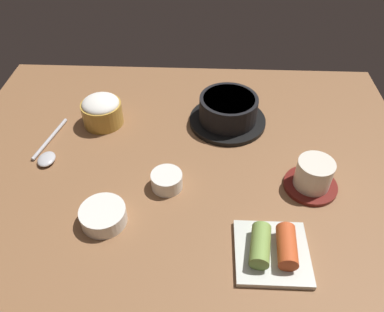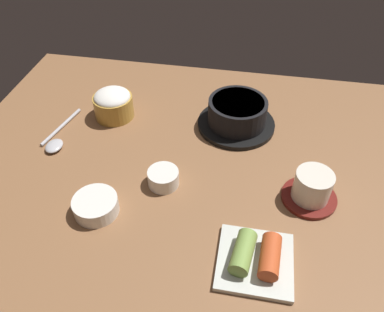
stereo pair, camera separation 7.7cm
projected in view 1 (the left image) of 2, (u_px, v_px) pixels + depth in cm
name	position (u px, v px, depth cm)	size (l,w,h in cm)	color
dining_table	(183.00, 163.00, 81.34)	(100.00, 76.00, 2.00)	brown
stone_pot	(228.00, 111.00, 87.78)	(17.97, 17.97, 6.89)	black
rice_bowl	(102.00, 110.00, 87.50)	(9.28, 9.28, 7.04)	#B78C38
tea_cup_with_saucer	(313.00, 176.00, 72.90)	(10.49, 10.49, 6.57)	maroon
banchan_cup_center	(167.00, 180.00, 73.85)	(6.17, 6.17, 3.29)	white
kimchi_plate	(273.00, 249.00, 62.65)	(12.35, 12.35, 4.28)	silver
side_bowl_near	(103.00, 215.00, 67.69)	(8.33, 8.33, 3.13)	white
spoon	(48.00, 153.00, 81.34)	(5.32, 16.35, 1.35)	#B7B7BC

